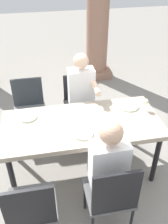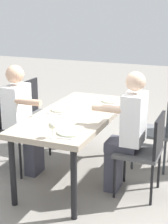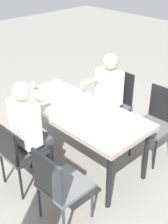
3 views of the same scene
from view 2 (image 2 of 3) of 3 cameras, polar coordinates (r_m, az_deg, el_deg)
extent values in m
plane|color=gray|center=(4.24, -1.22, -10.05)|extent=(16.00, 16.00, 0.00)
cube|color=tan|center=(3.96, -1.28, -0.51)|extent=(1.77, 0.81, 0.06)
cylinder|color=black|center=(4.70, 6.27, -2.67)|extent=(0.06, 0.06, 0.71)
cylinder|color=black|center=(3.31, -1.62, -11.41)|extent=(0.06, 0.06, 0.71)
cylinder|color=black|center=(4.91, -1.01, -1.73)|extent=(0.06, 0.06, 0.71)
cylinder|color=black|center=(3.59, -11.25, -9.36)|extent=(0.06, 0.06, 0.71)
cube|color=#5B5E61|center=(4.40, 10.83, -3.06)|extent=(0.44, 0.44, 0.04)
cylinder|color=#2D3338|center=(4.69, 8.87, -4.69)|extent=(0.03, 0.03, 0.43)
cylinder|color=#2D3338|center=(4.34, 7.69, -6.42)|extent=(0.03, 0.03, 0.43)
cylinder|color=#2D3338|center=(4.28, 12.65, -7.08)|extent=(0.03, 0.03, 0.43)
cube|color=#4F4F50|center=(4.87, -6.52, -0.57)|extent=(0.44, 0.44, 0.04)
cube|color=black|center=(4.90, -8.67, 2.31)|extent=(0.42, 0.03, 0.47)
cylinder|color=black|center=(4.71, -5.48, -4.31)|extent=(0.03, 0.03, 0.45)
cylinder|color=black|center=(5.02, -3.49, -2.86)|extent=(0.03, 0.03, 0.45)
cylinder|color=black|center=(4.88, -9.45, -3.66)|extent=(0.03, 0.03, 0.45)
cylinder|color=black|center=(5.19, -7.28, -2.31)|extent=(0.03, 0.03, 0.45)
cube|color=#4F4F50|center=(3.74, 8.62, -6.32)|extent=(0.44, 0.44, 0.04)
cube|color=black|center=(3.62, 11.84, -3.74)|extent=(0.42, 0.03, 0.41)
cylinder|color=black|center=(4.04, 6.48, -8.08)|extent=(0.03, 0.03, 0.44)
cylinder|color=black|center=(3.71, 4.85, -10.41)|extent=(0.03, 0.03, 0.44)
cylinder|color=black|center=(3.97, 11.82, -8.83)|extent=(0.03, 0.03, 0.44)
cylinder|color=black|center=(3.64, 10.69, -11.30)|extent=(0.03, 0.03, 0.44)
cube|color=#4F4F50|center=(4.29, -11.06, -3.25)|extent=(0.44, 0.44, 0.04)
cylinder|color=black|center=(4.14, -10.06, -7.60)|extent=(0.03, 0.03, 0.45)
cylinder|color=black|center=(4.43, -7.47, -5.76)|extent=(0.03, 0.03, 0.45)
cylinder|color=black|center=(4.62, -11.60, -5.01)|extent=(0.03, 0.03, 0.45)
cube|color=#3F3F4C|center=(4.25, -7.94, -6.73)|extent=(0.24, 0.14, 0.46)
cube|color=#3F3F4C|center=(4.19, -9.16, -3.02)|extent=(0.28, 0.32, 0.10)
cube|color=white|center=(4.16, -10.65, 0.97)|extent=(0.34, 0.20, 0.48)
sphere|color=tan|center=(4.07, -10.93, 5.90)|extent=(0.21, 0.21, 0.21)
cylinder|color=tan|center=(3.89, -8.85, 1.59)|extent=(0.07, 0.30, 0.07)
cube|color=#3F3F4C|center=(3.89, 4.71, -8.93)|extent=(0.24, 0.14, 0.46)
cube|color=#3F3F4C|center=(3.76, 6.13, -5.29)|extent=(0.28, 0.32, 0.10)
cube|color=white|center=(3.62, 7.95, -1.01)|extent=(0.34, 0.20, 0.51)
sphere|color=beige|center=(3.53, 8.19, 4.80)|extent=(0.20, 0.20, 0.20)
cylinder|color=beige|center=(3.53, 3.68, 0.54)|extent=(0.07, 0.30, 0.07)
cylinder|color=white|center=(4.41, 4.21, 1.74)|extent=(0.20, 0.20, 0.01)
torus|color=#A4C786|center=(4.41, 4.21, 1.83)|extent=(0.21, 0.21, 0.01)
cube|color=silver|center=(4.55, 4.79, 2.16)|extent=(0.02, 0.17, 0.01)
cube|color=silver|center=(4.28, 3.59, 1.22)|extent=(0.03, 0.17, 0.01)
cylinder|color=white|center=(4.05, -3.85, 0.36)|extent=(0.20, 0.20, 0.01)
torus|color=#A4C786|center=(4.05, -3.85, 0.45)|extent=(0.20, 0.20, 0.01)
cube|color=silver|center=(4.18, -2.95, 0.86)|extent=(0.02, 0.17, 0.01)
cube|color=silver|center=(3.92, -4.80, -0.26)|extent=(0.03, 0.17, 0.01)
cylinder|color=white|center=(3.34, -2.23, -3.28)|extent=(0.24, 0.24, 0.01)
torus|color=#A4C786|center=(3.34, -2.23, -3.16)|extent=(0.24, 0.24, 0.01)
cylinder|color=white|center=(3.25, -5.01, -4.01)|extent=(0.06, 0.06, 0.00)
cylinder|color=white|center=(3.23, -5.03, -3.31)|extent=(0.01, 0.01, 0.08)
sphere|color=#F2EFCC|center=(3.21, -5.06, -2.10)|extent=(0.07, 0.07, 0.07)
cube|color=silver|center=(3.47, -1.22, -2.53)|extent=(0.03, 0.17, 0.01)
cube|color=silver|center=(3.21, -3.33, -4.18)|extent=(0.03, 0.17, 0.01)
camera|label=1|loc=(5.38, -23.30, 21.85)|focal=40.74mm
camera|label=3|loc=(5.83, 30.14, 20.51)|focal=47.70mm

